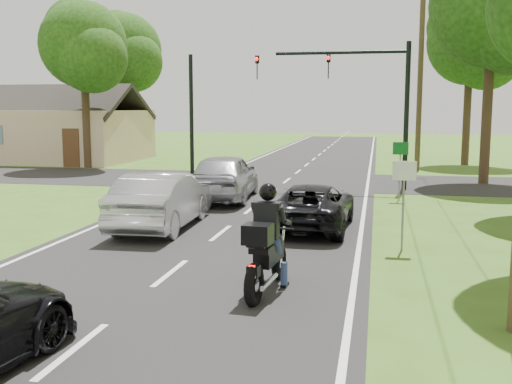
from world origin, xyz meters
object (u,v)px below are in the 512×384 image
sign_green (400,157)px  dark_suv (312,206)px  utility_pole_far (420,75)px  sign_white (404,184)px  silver_sedan (162,200)px  traffic_signal (361,89)px  motorcycle_rider (266,250)px  silver_suv (225,176)px

sign_green → dark_suv: bearing=-113.9°
utility_pole_far → sign_white: (-1.50, -19.02, -3.49)m
silver_sedan → traffic_signal: 11.39m
traffic_signal → sign_white: traffic_signal is taller
motorcycle_rider → silver_sedan: bearing=132.8°
silver_suv → traffic_signal: size_ratio=0.79×
traffic_signal → sign_green: bearing=-62.6°
silver_suv → sign_white: 9.16m
sign_white → sign_green: 8.00m
dark_suv → silver_suv: silver_suv is taller
motorcycle_rider → dark_suv: 6.03m
motorcycle_rider → sign_green: bearing=82.8°
traffic_signal → motorcycle_rider: bearing=-94.6°
motorcycle_rider → silver_sedan: 6.55m
motorcycle_rider → dark_suv: bearing=94.2°
motorcycle_rider → dark_suv: size_ratio=0.53×
silver_suv → traffic_signal: traffic_signal is taller
motorcycle_rider → traffic_signal: 15.27m
dark_suv → traffic_signal: size_ratio=0.70×
dark_suv → silver_sedan: 4.20m
sign_white → motorcycle_rider: bearing=-123.6°
traffic_signal → utility_pole_far: size_ratio=0.64×
motorcycle_rider → sign_green: 12.18m
dark_suv → traffic_signal: 9.55m
motorcycle_rider → traffic_signal: traffic_signal is taller
utility_pole_far → sign_green: bearing=-96.7°
traffic_signal → sign_green: size_ratio=3.00×
traffic_signal → silver_sedan: bearing=-118.1°
silver_sedan → sign_green: bearing=-137.6°
motorcycle_rider → sign_white: size_ratio=1.11×
silver_sedan → traffic_signal: size_ratio=0.75×
motorcycle_rider → traffic_signal: size_ratio=0.37×
silver_suv → utility_pole_far: (7.57, 12.20, 4.21)m
motorcycle_rider → sign_white: bearing=62.3°
sign_green → motorcycle_rider: bearing=-103.1°
sign_green → traffic_signal: bearing=117.4°
silver_sedan → utility_pole_far: (7.99, 17.62, 4.28)m
sign_green → silver_suv: bearing=-169.3°
motorcycle_rider → sign_white: sign_white is taller
motorcycle_rider → utility_pole_far: size_ratio=0.24×
traffic_signal → silver_suv: bearing=-138.3°
motorcycle_rider → dark_suv: motorcycle_rider is taller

